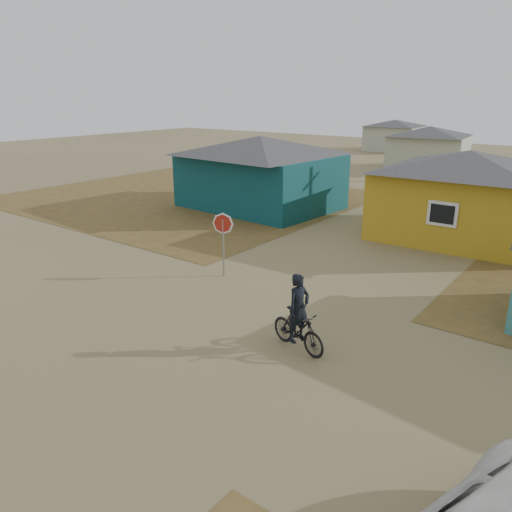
{
  "coord_description": "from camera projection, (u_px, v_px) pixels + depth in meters",
  "views": [
    {
      "loc": [
        8.32,
        -9.06,
        6.28
      ],
      "look_at": [
        -0.83,
        3.0,
        1.3
      ],
      "focal_mm": 35.0,
      "sensor_mm": 36.0,
      "label": 1
    }
  ],
  "objects": [
    {
      "name": "house_teal",
      "position": [
        260.0,
        171.0,
        28.05
      ],
      "size": [
        8.93,
        7.08,
        4.0
      ],
      "color": "#0B3A3F",
      "rests_on": "ground"
    },
    {
      "name": "house_pale_west",
      "position": [
        428.0,
        147.0,
        42.19
      ],
      "size": [
        7.04,
        6.15,
        3.6
      ],
      "color": "#B0B79D",
      "rests_on": "ground"
    },
    {
      "name": "cyclist",
      "position": [
        298.0,
        323.0,
        12.58
      ],
      "size": [
        1.88,
        0.92,
        2.04
      ],
      "color": "black",
      "rests_on": "ground"
    },
    {
      "name": "house_yellow",
      "position": [
        465.0,
        194.0,
        22.13
      ],
      "size": [
        7.72,
        6.76,
        3.9
      ],
      "color": "gold",
      "rests_on": "ground"
    },
    {
      "name": "grass_nw",
      "position": [
        186.0,
        197.0,
        31.47
      ],
      "size": [
        20.0,
        18.0,
        0.0
      ],
      "primitive_type": "cube",
      "color": "brown",
      "rests_on": "ground"
    },
    {
      "name": "house_pale_north",
      "position": [
        394.0,
        135.0,
        55.9
      ],
      "size": [
        6.28,
        5.81,
        3.4
      ],
      "color": "#B0B79D",
      "rests_on": "ground"
    },
    {
      "name": "stop_sign",
      "position": [
        223.0,
        230.0,
        17.39
      ],
      "size": [
        0.76,
        0.06,
        2.32
      ],
      "color": "gray",
      "rests_on": "ground"
    },
    {
      "name": "ground",
      "position": [
        214.0,
        334.0,
        13.6
      ],
      "size": [
        120.0,
        120.0,
        0.0
      ],
      "primitive_type": "plane",
      "color": "olive"
    }
  ]
}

